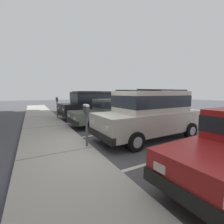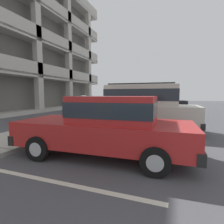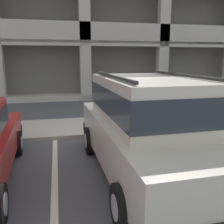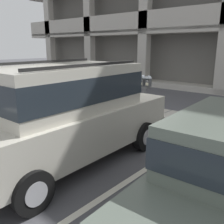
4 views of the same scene
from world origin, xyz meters
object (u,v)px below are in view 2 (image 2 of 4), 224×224
at_px(parking_meter_near, 84,103).
at_px(silver_suv, 141,106).
at_px(blue_coupe, 154,101).
at_px(dark_hatchback, 147,107).
at_px(parking_meter_far, 123,99).
at_px(red_sedan, 108,125).

bearing_deg(parking_meter_near, silver_suv, -90.13).
bearing_deg(blue_coupe, dark_hatchback, 173.92).
distance_m(silver_suv, parking_meter_far, 7.04).
distance_m(silver_suv, dark_hatchback, 3.24).
xyz_separation_m(red_sedan, blue_coupe, (9.77, -0.01, 0.27)).
relative_size(dark_hatchback, parking_meter_near, 3.21).
bearing_deg(blue_coupe, parking_meter_near, 152.35).
xyz_separation_m(red_sedan, dark_hatchback, (6.64, 0.02, 0.00)).
bearing_deg(blue_coupe, silver_suv, 176.45).
distance_m(parking_meter_near, parking_meter_far, 6.47).
distance_m(silver_suv, blue_coupe, 6.35).
xyz_separation_m(dark_hatchback, blue_coupe, (3.13, -0.04, 0.27)).
distance_m(dark_hatchback, parking_meter_near, 4.12).
bearing_deg(silver_suv, blue_coupe, 0.60).
height_order(dark_hatchback, parking_meter_near, dark_hatchback).
bearing_deg(dark_hatchback, blue_coupe, -3.20).
bearing_deg(red_sedan, parking_meter_near, 34.42).
bearing_deg(silver_suv, red_sedan, 175.04).
height_order(silver_suv, dark_hatchback, silver_suv).
xyz_separation_m(dark_hatchback, parking_meter_near, (-3.22, 2.56, 0.36)).
relative_size(dark_hatchback, parking_meter_far, 3.02).
bearing_deg(dark_hatchback, silver_suv, -178.22).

